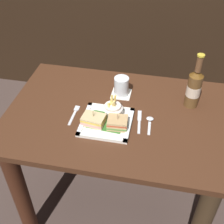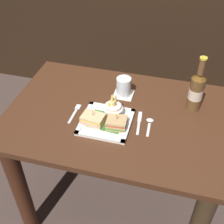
{
  "view_description": "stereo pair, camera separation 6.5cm",
  "coord_description": "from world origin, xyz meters",
  "px_view_note": "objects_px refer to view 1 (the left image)",
  "views": [
    {
      "loc": [
        0.19,
        -1.07,
        1.72
      ],
      "look_at": [
        -0.02,
        -0.04,
        0.82
      ],
      "focal_mm": 47.46,
      "sensor_mm": 36.0,
      "label": 1
    },
    {
      "loc": [
        0.25,
        -1.06,
        1.72
      ],
      "look_at": [
        -0.02,
        -0.04,
        0.82
      ],
      "focal_mm": 47.46,
      "sensor_mm": 36.0,
      "label": 2
    }
  ],
  "objects_px": {
    "spoon": "(150,121)",
    "fork": "(74,114)",
    "square_plate": "(106,122)",
    "water_glass": "(121,87)",
    "sandwich_half_left": "(93,120)",
    "knife": "(139,121)",
    "dining_table": "(117,142)",
    "sandwich_half_right": "(118,123)",
    "beer_bottle": "(194,88)",
    "fries_cup": "(113,108)"
  },
  "relations": [
    {
      "from": "dining_table",
      "to": "beer_bottle",
      "type": "bearing_deg",
      "value": 22.0
    },
    {
      "from": "square_plate",
      "to": "fork",
      "type": "relative_size",
      "value": 1.66
    },
    {
      "from": "knife",
      "to": "spoon",
      "type": "xyz_separation_m",
      "value": [
        0.05,
        0.0,
        0.0
      ]
    },
    {
      "from": "sandwich_half_right",
      "to": "spoon",
      "type": "relative_size",
      "value": 0.79
    },
    {
      "from": "square_plate",
      "to": "sandwich_half_right",
      "type": "relative_size",
      "value": 2.44
    },
    {
      "from": "sandwich_half_left",
      "to": "water_glass",
      "type": "distance_m",
      "value": 0.27
    },
    {
      "from": "dining_table",
      "to": "sandwich_half_right",
      "type": "bearing_deg",
      "value": -79.14
    },
    {
      "from": "fries_cup",
      "to": "spoon",
      "type": "height_order",
      "value": "fries_cup"
    },
    {
      "from": "beer_bottle",
      "to": "sandwich_half_right",
      "type": "bearing_deg",
      "value": -143.97
    },
    {
      "from": "spoon",
      "to": "fork",
      "type": "bearing_deg",
      "value": -177.09
    },
    {
      "from": "sandwich_half_left",
      "to": "knife",
      "type": "bearing_deg",
      "value": 18.45
    },
    {
      "from": "water_glass",
      "to": "fork",
      "type": "xyz_separation_m",
      "value": [
        -0.2,
        -0.2,
        -0.05
      ]
    },
    {
      "from": "square_plate",
      "to": "beer_bottle",
      "type": "height_order",
      "value": "beer_bottle"
    },
    {
      "from": "dining_table",
      "to": "spoon",
      "type": "distance_m",
      "value": 0.26
    },
    {
      "from": "fork",
      "to": "beer_bottle",
      "type": "bearing_deg",
      "value": 18.58
    },
    {
      "from": "square_plate",
      "to": "fork",
      "type": "distance_m",
      "value": 0.17
    },
    {
      "from": "sandwich_half_left",
      "to": "fork",
      "type": "height_order",
      "value": "sandwich_half_left"
    },
    {
      "from": "sandwich_half_right",
      "to": "fries_cup",
      "type": "relative_size",
      "value": 0.87
    },
    {
      "from": "sandwich_half_left",
      "to": "knife",
      "type": "distance_m",
      "value": 0.22
    },
    {
      "from": "dining_table",
      "to": "sandwich_half_right",
      "type": "xyz_separation_m",
      "value": [
        0.02,
        -0.1,
        0.23
      ]
    },
    {
      "from": "spoon",
      "to": "sandwich_half_right",
      "type": "bearing_deg",
      "value": -153.02
    },
    {
      "from": "beer_bottle",
      "to": "spoon",
      "type": "relative_size",
      "value": 2.37
    },
    {
      "from": "fork",
      "to": "square_plate",
      "type": "bearing_deg",
      "value": -10.82
    },
    {
      "from": "beer_bottle",
      "to": "fork",
      "type": "distance_m",
      "value": 0.59
    },
    {
      "from": "spoon",
      "to": "fries_cup",
      "type": "bearing_deg",
      "value": 178.25
    },
    {
      "from": "sandwich_half_right",
      "to": "beer_bottle",
      "type": "height_order",
      "value": "beer_bottle"
    },
    {
      "from": "sandwich_half_right",
      "to": "water_glass",
      "type": "height_order",
      "value": "water_glass"
    },
    {
      "from": "spoon",
      "to": "dining_table",
      "type": "bearing_deg",
      "value": 170.57
    },
    {
      "from": "sandwich_half_left",
      "to": "fries_cup",
      "type": "height_order",
      "value": "fries_cup"
    },
    {
      "from": "knife",
      "to": "spoon",
      "type": "distance_m",
      "value": 0.05
    },
    {
      "from": "sandwich_half_left",
      "to": "spoon",
      "type": "height_order",
      "value": "sandwich_half_left"
    },
    {
      "from": "dining_table",
      "to": "knife",
      "type": "bearing_deg",
      "value": -15.22
    },
    {
      "from": "sandwich_half_left",
      "to": "knife",
      "type": "relative_size",
      "value": 0.69
    },
    {
      "from": "dining_table",
      "to": "spoon",
      "type": "relative_size",
      "value": 9.02
    },
    {
      "from": "fork",
      "to": "dining_table",
      "type": "bearing_deg",
      "value": 12.44
    },
    {
      "from": "square_plate",
      "to": "sandwich_half_left",
      "type": "relative_size",
      "value": 2.1
    },
    {
      "from": "dining_table",
      "to": "knife",
      "type": "height_order",
      "value": "knife"
    },
    {
      "from": "square_plate",
      "to": "knife",
      "type": "height_order",
      "value": "square_plate"
    },
    {
      "from": "water_glass",
      "to": "knife",
      "type": "xyz_separation_m",
      "value": [
        0.12,
        -0.19,
        -0.05
      ]
    },
    {
      "from": "dining_table",
      "to": "fork",
      "type": "xyz_separation_m",
      "value": [
        -0.21,
        -0.05,
        0.2
      ]
    },
    {
      "from": "sandwich_half_left",
      "to": "beer_bottle",
      "type": "bearing_deg",
      "value": 28.46
    },
    {
      "from": "fries_cup",
      "to": "water_glass",
      "type": "relative_size",
      "value": 1.13
    },
    {
      "from": "sandwich_half_right",
      "to": "fork",
      "type": "xyz_separation_m",
      "value": [
        -0.22,
        0.05,
        -0.03
      ]
    },
    {
      "from": "sandwich_half_left",
      "to": "water_glass",
      "type": "xyz_separation_m",
      "value": [
        0.08,
        0.26,
        0.02
      ]
    },
    {
      "from": "beer_bottle",
      "to": "spoon",
      "type": "xyz_separation_m",
      "value": [
        -0.19,
        -0.17,
        -0.1
      ]
    },
    {
      "from": "square_plate",
      "to": "beer_bottle",
      "type": "distance_m",
      "value": 0.45
    },
    {
      "from": "beer_bottle",
      "to": "spoon",
      "type": "distance_m",
      "value": 0.27
    },
    {
      "from": "sandwich_half_right",
      "to": "fork",
      "type": "relative_size",
      "value": 0.68
    },
    {
      "from": "square_plate",
      "to": "beer_bottle",
      "type": "bearing_deg",
      "value": 29.49
    },
    {
      "from": "beer_bottle",
      "to": "sandwich_half_left",
      "type": "bearing_deg",
      "value": -151.54
    }
  ]
}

